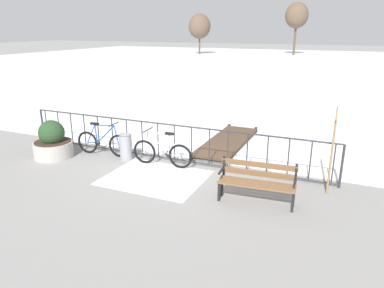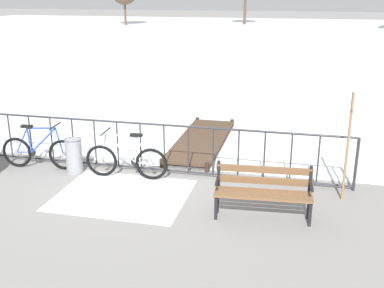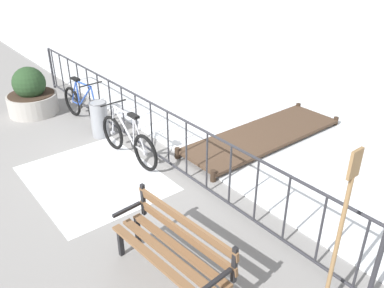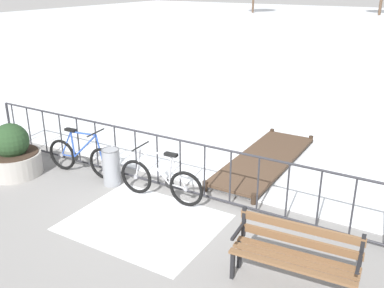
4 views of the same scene
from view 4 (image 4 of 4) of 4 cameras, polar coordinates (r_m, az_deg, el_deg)
ground_plane at (r=8.32m, az=-3.00°, el=-5.97°), size 160.00×160.00×0.00m
snow_patch at (r=7.32m, az=-6.28°, el=-10.14°), size 2.41×1.94×0.01m
railing_fence at (r=8.09m, az=-3.07°, el=-2.44°), size 9.06×0.06×1.07m
bicycle_near_railing at (r=7.83m, az=-4.14°, el=-4.82°), size 1.71×0.52×0.97m
bicycle_second at (r=9.07m, az=-14.22°, el=-1.69°), size 1.71×0.52×0.97m
park_bench at (r=5.86m, az=13.43°, el=-13.53°), size 1.63×0.60×0.89m
planter_with_shrub at (r=9.51m, az=-22.42°, el=-1.27°), size 1.09×1.09×1.07m
trash_bin at (r=8.51m, az=-10.52°, el=-2.91°), size 0.35×0.35×0.73m
wooden_dock at (r=9.46m, az=9.47°, el=-1.99°), size 1.10×3.56×0.20m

